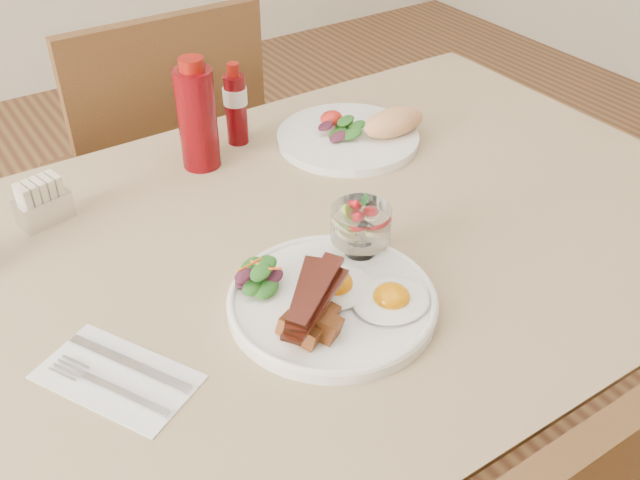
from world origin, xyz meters
TOP-DOWN VIEW (x-y plane):
  - table at (0.00, 0.00)m, footprint 1.33×0.88m
  - chair_far at (0.00, 0.66)m, footprint 0.42×0.42m
  - main_plate at (-0.07, -0.15)m, footprint 0.28×0.28m
  - fried_eggs at (-0.04, -0.17)m, footprint 0.18×0.18m
  - bacon_potato_pile at (-0.13, -0.18)m, footprint 0.13×0.11m
  - side_salad at (-0.14, -0.07)m, footprint 0.08×0.07m
  - fruit_cup at (0.01, -0.08)m, footprint 0.09×0.09m
  - second_plate at (0.22, 0.21)m, footprint 0.27×0.26m
  - ketchup_bottle at (-0.05, 0.29)m, footprint 0.08×0.08m
  - hot_sauce_bottle at (0.04, 0.33)m, footprint 0.05×0.05m
  - sugar_caddy at (-0.33, 0.27)m, footprint 0.09×0.06m
  - napkin_cutlery at (-0.36, -0.11)m, footprint 0.18×0.22m

SIDE VIEW (x-z plane):
  - chair_far at x=0.00m, z-range 0.06..0.99m
  - table at x=0.00m, z-range 0.29..1.04m
  - napkin_cutlery at x=-0.36m, z-range 0.75..0.76m
  - main_plate at x=-0.07m, z-range 0.75..0.77m
  - second_plate at x=0.22m, z-range 0.74..0.80m
  - fried_eggs at x=-0.04m, z-range 0.76..0.79m
  - sugar_caddy at x=-0.33m, z-range 0.75..0.82m
  - side_salad at x=-0.14m, z-range 0.77..0.81m
  - bacon_potato_pile at x=-0.13m, z-range 0.77..0.83m
  - fruit_cup at x=0.01m, z-range 0.77..0.86m
  - hot_sauce_bottle at x=0.04m, z-range 0.75..0.90m
  - ketchup_bottle at x=-0.05m, z-range 0.75..0.94m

